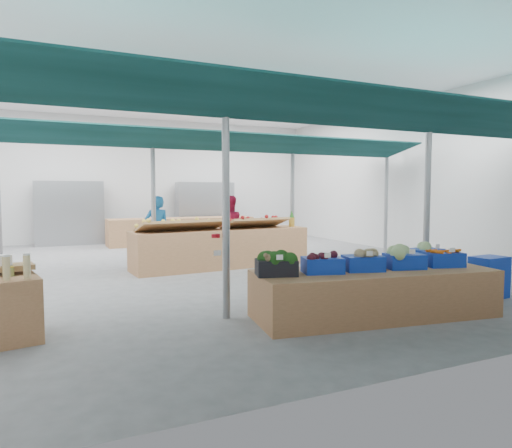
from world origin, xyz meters
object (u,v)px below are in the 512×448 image
Objects in this scene: fruit_counter at (222,248)px; crate_stack at (489,277)px; vendor_left at (157,230)px; vendor_right at (229,227)px; veg_counter at (374,293)px.

fruit_counter reaches higher than crate_stack.
vendor_left reaches higher than crate_stack.
vendor_right is at bearing 57.34° from fruit_counter.
crate_stack is at bearing 107.63° from vendor_right.
veg_counter is 4.69m from fruit_counter.
veg_counter is 6.02m from vendor_left.
crate_stack is (2.38, 0.13, 0.01)m from veg_counter.
vendor_left is at bearing 125.64° from crate_stack.
fruit_counter is 5.35m from crate_stack.
vendor_right reaches higher than veg_counter.
crate_stack reaches higher than veg_counter.
vendor_left and vendor_right have the same top height.
vendor_right is (0.14, 5.77, 0.48)m from veg_counter.
crate_stack is at bearing 121.59° from vendor_left.
fruit_counter is 2.50× the size of vendor_right.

